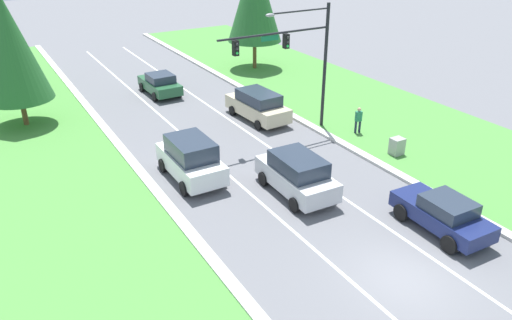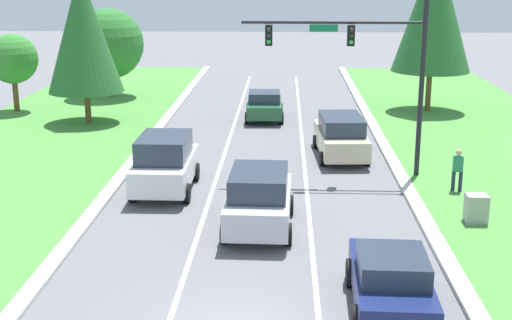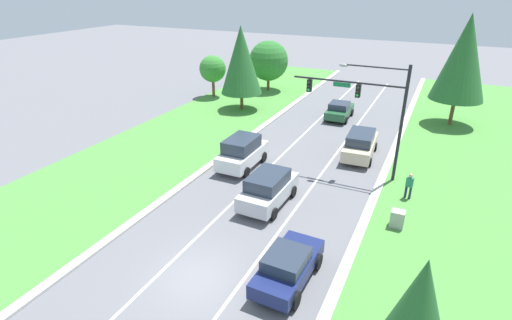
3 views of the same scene
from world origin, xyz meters
name	(u,v)px [view 3 (image 3 of 3)]	position (x,y,z in m)	size (l,w,h in m)	color
ground_plane	(199,279)	(0.00, 0.00, 0.00)	(160.00, 160.00, 0.00)	slate
curb_strip_right	(323,320)	(5.65, 0.00, 0.07)	(0.50, 90.00, 0.15)	beige
curb_strip_left	(103,244)	(-5.65, 0.00, 0.07)	(0.50, 90.00, 0.15)	beige
grass_verge_left	(31,219)	(-10.90, 0.00, 0.04)	(10.00, 90.00, 0.08)	#4C8E3D
lane_stripe_inner_left	(166,267)	(-1.80, 0.00, 0.00)	(0.14, 81.00, 0.01)	white
lane_stripe_inner_right	(235,291)	(1.80, 0.00, 0.00)	(0.14, 81.00, 0.01)	white
traffic_signal_mast	(369,103)	(4.23, 13.38, 5.02)	(7.19, 0.41, 7.53)	black
champagne_suv	(360,144)	(3.45, 16.43, 0.97)	(2.35, 5.06, 1.89)	beige
forest_sedan	(339,110)	(-0.20, 24.43, 0.81)	(2.17, 4.29, 1.59)	#235633
white_suv	(242,152)	(-3.57, 11.07, 1.10)	(2.21, 4.51, 2.17)	white
navy_sedan	(288,266)	(3.57, 1.53, 0.83)	(2.12, 4.36, 1.60)	navy
silver_suv	(268,188)	(0.13, 7.19, 1.02)	(2.28, 4.59, 1.97)	silver
utility_cabinet	(397,219)	(7.27, 7.86, 0.51)	(0.70, 0.60, 1.02)	#9E9E99
pedestrian	(409,185)	(7.43, 11.29, 0.94)	(0.43, 0.31, 1.69)	#232842
fire_hydrant	(414,320)	(8.80, 1.25, 0.34)	(0.34, 0.20, 0.70)	gold
oak_near_left_tree	(269,61)	(-10.41, 30.98, 3.47)	(4.50, 4.50, 5.73)	brown
conifer_far_right_tree	(464,58)	(9.32, 26.91, 6.00)	(4.50, 4.50, 9.60)	brown
oak_far_left_tree	(213,69)	(-14.75, 25.80, 3.12)	(2.87, 2.87, 4.58)	brown
conifer_mid_left_tree	(241,60)	(-9.72, 22.89, 4.96)	(4.01, 4.01, 8.18)	brown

